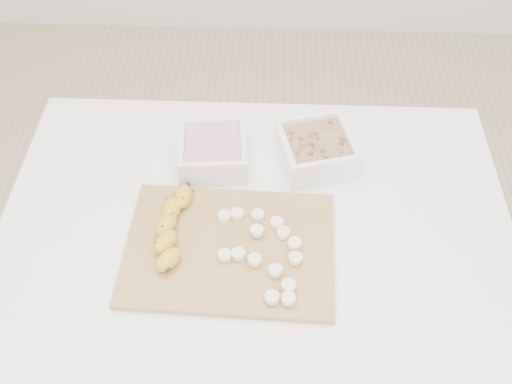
{
  "coord_description": "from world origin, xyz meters",
  "views": [
    {
      "loc": [
        0.03,
        -0.66,
        1.64
      ],
      "look_at": [
        0.0,
        0.03,
        0.81
      ],
      "focal_mm": 40.0,
      "sensor_mm": 36.0,
      "label": 1
    }
  ],
  "objects_px": {
    "bowl_yogurt": "(213,151)",
    "banana": "(172,228)",
    "table": "(255,251)",
    "bowl_granola": "(316,149)",
    "cutting_board": "(230,249)"
  },
  "relations": [
    {
      "from": "bowl_yogurt",
      "to": "banana",
      "type": "distance_m",
      "value": 0.21
    },
    {
      "from": "banana",
      "to": "table",
      "type": "bearing_deg",
      "value": 29.78
    },
    {
      "from": "cutting_board",
      "to": "banana",
      "type": "distance_m",
      "value": 0.11
    },
    {
      "from": "table",
      "to": "bowl_granola",
      "type": "height_order",
      "value": "bowl_granola"
    },
    {
      "from": "table",
      "to": "banana",
      "type": "distance_m",
      "value": 0.2
    },
    {
      "from": "cutting_board",
      "to": "banana",
      "type": "relative_size",
      "value": 2.01
    },
    {
      "from": "bowl_yogurt",
      "to": "banana",
      "type": "height_order",
      "value": "bowl_yogurt"
    },
    {
      "from": "table",
      "to": "bowl_granola",
      "type": "bearing_deg",
      "value": 54.96
    },
    {
      "from": "banana",
      "to": "bowl_yogurt",
      "type": "bearing_deg",
      "value": 88.51
    },
    {
      "from": "bowl_yogurt",
      "to": "banana",
      "type": "relative_size",
      "value": 0.77
    },
    {
      "from": "banana",
      "to": "bowl_granola",
      "type": "bearing_deg",
      "value": 52.84
    },
    {
      "from": "table",
      "to": "bowl_yogurt",
      "type": "relative_size",
      "value": 6.7
    },
    {
      "from": "bowl_yogurt",
      "to": "bowl_granola",
      "type": "relative_size",
      "value": 0.84
    },
    {
      "from": "bowl_yogurt",
      "to": "cutting_board",
      "type": "xyz_separation_m",
      "value": [
        0.05,
        -0.23,
        -0.03
      ]
    },
    {
      "from": "cutting_board",
      "to": "bowl_yogurt",
      "type": "bearing_deg",
      "value": 102.24
    }
  ]
}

